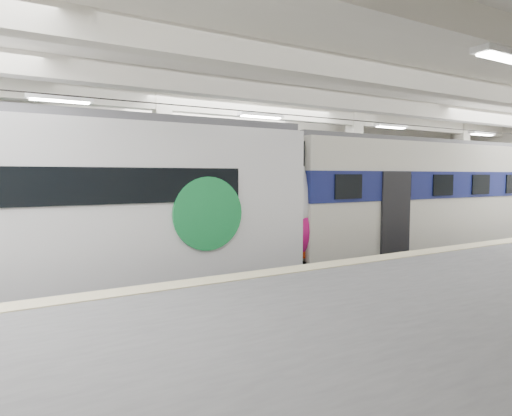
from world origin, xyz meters
TOP-DOWN VIEW (x-y plane):
  - station_hall at (0.00, -1.74)m, footprint 36.00×24.00m
  - modern_emu at (-5.57, -0.00)m, footprint 13.27×2.74m
  - older_rer at (5.66, 0.00)m, footprint 12.54×2.77m
  - far_train at (-4.52, 5.50)m, footprint 13.14×3.13m

SIDE VIEW (x-z plane):
  - modern_emu at x=-5.57m, z-range -0.03..4.27m
  - far_train at x=-4.52m, z-range 0.07..4.28m
  - older_rer at x=5.66m, z-range 0.10..4.28m
  - station_hall at x=0.00m, z-range 0.37..6.12m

